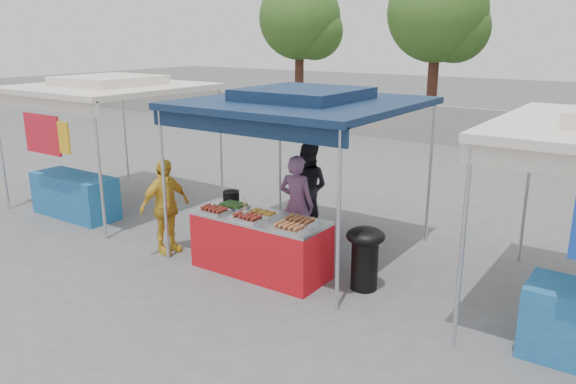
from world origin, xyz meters
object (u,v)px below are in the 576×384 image
Objects in this scene: vendor_table at (260,244)px; customer_person at (165,207)px; helper_man at (307,187)px; vendor_woman at (296,205)px; cooking_pot at (231,196)px; wok_burner at (365,253)px.

customer_person reaches higher than vendor_table.
vendor_table is at bearing 95.45° from helper_man.
vendor_table is 1.27× the size of vendor_woman.
cooking_pot is at bearing -45.98° from customer_person.
wok_burner is at bearing 133.82° from helper_man.
cooking_pot is (-0.86, 0.38, 0.50)m from vendor_table.
cooking_pot is 0.29× the size of wok_burner.
customer_person is at bearing -144.38° from cooking_pot.
vendor_woman is at bearing 140.56° from wok_burner.
helper_man reaches higher than cooking_pot.
vendor_table is 1.01m from vendor_woman.
helper_man is at bearing -72.64° from vendor_woman.
vendor_woman reaches higher than cooking_pot.
wok_burner is 3.25m from customer_person.
helper_man reaches higher than vendor_table.
vendor_table is 1.54m from wok_burner.
cooking_pot is at bearing 161.23° from wok_burner.
helper_man is at bearing 122.88° from wok_burner.
wok_burner is 2.49m from helper_man.
vendor_table is at bearing 175.24° from wok_burner.
cooking_pot is at bearing 26.99° from vendor_woman.
cooking_pot is 1.03m from vendor_woman.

